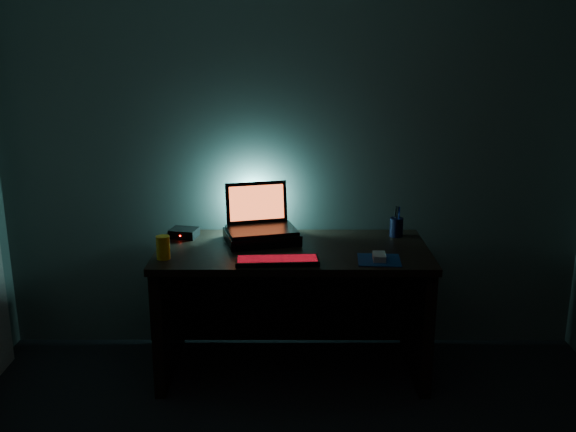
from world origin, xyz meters
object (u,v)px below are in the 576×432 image
object	(u,v)px
keyboard	(277,261)
router	(184,233)
mouse	(379,257)
juice_glass	(163,247)
laptop	(260,219)
pen_cup	(396,227)

from	to	relation	value
keyboard	router	bearing A→B (deg)	137.86
mouse	keyboard	bearing A→B (deg)	-171.68
keyboard	juice_glass	world-z (taller)	juice_glass
mouse	router	size ratio (longest dim) A/B	0.62
router	juice_glass	bearing A→B (deg)	-84.77
laptop	pen_cup	world-z (taller)	laptop
laptop	mouse	xyz separation A→B (m)	(0.64, -0.37, -0.10)
keyboard	laptop	bearing A→B (deg)	101.61
juice_glass	router	world-z (taller)	juice_glass
juice_glass	mouse	bearing A→B (deg)	-1.22
keyboard	mouse	xyz separation A→B (m)	(0.53, 0.04, 0.01)
mouse	laptop	bearing A→B (deg)	153.59
pen_cup	juice_glass	distance (m)	1.35
pen_cup	juice_glass	xyz separation A→B (m)	(-1.29, -0.40, 0.01)
laptop	router	distance (m)	0.45
keyboard	juice_glass	size ratio (longest dim) A/B	3.51
mouse	pen_cup	bearing A→B (deg)	73.52
keyboard	pen_cup	size ratio (longest dim) A/B	3.94
keyboard	router	world-z (taller)	router
mouse	router	bearing A→B (deg)	163.30
laptop	keyboard	xyz separation A→B (m)	(0.11, -0.41, -0.11)
laptop	router	xyz separation A→B (m)	(-0.44, 0.03, -0.09)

